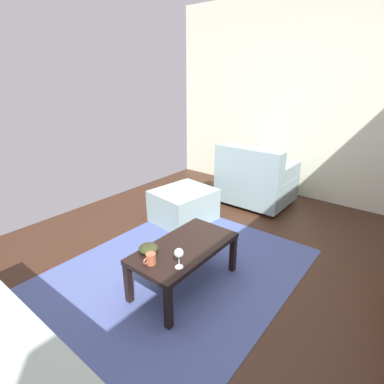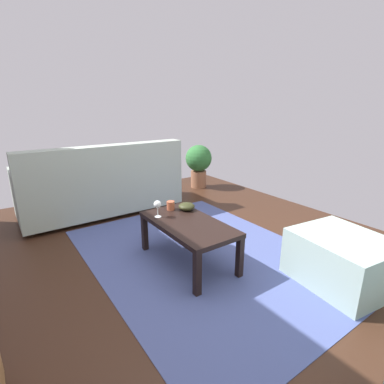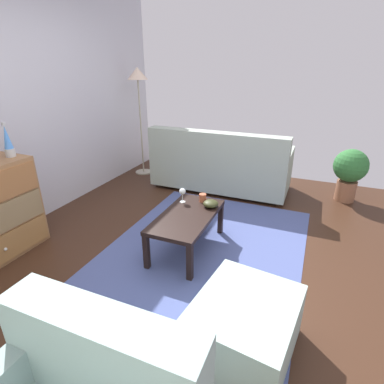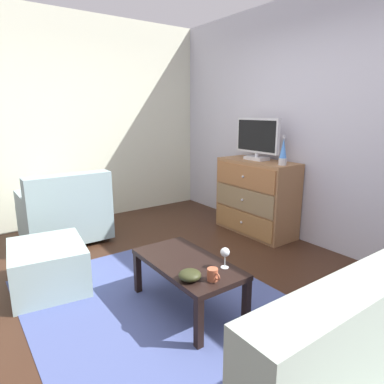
{
  "view_description": "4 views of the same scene",
  "coord_description": "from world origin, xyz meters",
  "px_view_note": "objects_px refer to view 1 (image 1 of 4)",
  "views": [
    {
      "loc": [
        1.81,
        1.35,
        1.7
      ],
      "look_at": [
        -0.12,
        -0.19,
        0.73
      ],
      "focal_mm": 27.75,
      "sensor_mm": 36.0,
      "label": 1
    },
    {
      "loc": [
        -1.76,
        1.3,
        1.39
      ],
      "look_at": [
        -0.13,
        0.16,
        0.78
      ],
      "focal_mm": 27.33,
      "sensor_mm": 36.0,
      "label": 2
    },
    {
      "loc": [
        -2.23,
        -1.09,
        1.76
      ],
      "look_at": [
        0.03,
        -0.15,
        0.72
      ],
      "focal_mm": 28.41,
      "sensor_mm": 36.0,
      "label": 3
    },
    {
      "loc": [
        2.17,
        -1.4,
        1.52
      ],
      "look_at": [
        -0.02,
        0.17,
        0.87
      ],
      "focal_mm": 31.58,
      "sensor_mm": 36.0,
      "label": 4
    }
  ],
  "objects_px": {
    "wine_glass": "(179,254)",
    "mug": "(151,259)",
    "coffee_table": "(184,251)",
    "bowl_decorative": "(149,249)",
    "armchair": "(255,181)",
    "ottoman": "(184,205)"
  },
  "relations": [
    {
      "from": "coffee_table",
      "to": "wine_glass",
      "type": "distance_m",
      "value": 0.34
    },
    {
      "from": "wine_glass",
      "to": "mug",
      "type": "xyz_separation_m",
      "value": [
        0.1,
        -0.19,
        -0.07
      ]
    },
    {
      "from": "coffee_table",
      "to": "armchair",
      "type": "height_order",
      "value": "armchair"
    },
    {
      "from": "coffee_table",
      "to": "armchair",
      "type": "bearing_deg",
      "value": -169.31
    },
    {
      "from": "wine_glass",
      "to": "mug",
      "type": "bearing_deg",
      "value": -62.94
    },
    {
      "from": "mug",
      "to": "bowl_decorative",
      "type": "relative_size",
      "value": 0.72
    },
    {
      "from": "armchair",
      "to": "ottoman",
      "type": "relative_size",
      "value": 1.31
    },
    {
      "from": "armchair",
      "to": "ottoman",
      "type": "bearing_deg",
      "value": -23.6
    },
    {
      "from": "wine_glass",
      "to": "bowl_decorative",
      "type": "xyz_separation_m",
      "value": [
        0.0,
        -0.32,
        -0.08
      ]
    },
    {
      "from": "bowl_decorative",
      "to": "ottoman",
      "type": "distance_m",
      "value": 1.4
    },
    {
      "from": "coffee_table",
      "to": "wine_glass",
      "type": "height_order",
      "value": "wine_glass"
    },
    {
      "from": "bowl_decorative",
      "to": "ottoman",
      "type": "height_order",
      "value": "bowl_decorative"
    },
    {
      "from": "mug",
      "to": "ottoman",
      "type": "xyz_separation_m",
      "value": [
        -1.31,
        -0.78,
        -0.23
      ]
    },
    {
      "from": "wine_glass",
      "to": "mug",
      "type": "height_order",
      "value": "wine_glass"
    },
    {
      "from": "bowl_decorative",
      "to": "armchair",
      "type": "height_order",
      "value": "armchair"
    },
    {
      "from": "bowl_decorative",
      "to": "wine_glass",
      "type": "bearing_deg",
      "value": 90.45
    },
    {
      "from": "coffee_table",
      "to": "mug",
      "type": "xyz_separation_m",
      "value": [
        0.35,
        -0.03,
        0.09
      ]
    },
    {
      "from": "wine_glass",
      "to": "mug",
      "type": "relative_size",
      "value": 1.38
    },
    {
      "from": "wine_glass",
      "to": "coffee_table",
      "type": "bearing_deg",
      "value": -147.51
    },
    {
      "from": "armchair",
      "to": "wine_glass",
      "type": "bearing_deg",
      "value": 13.47
    },
    {
      "from": "wine_glass",
      "to": "armchair",
      "type": "height_order",
      "value": "armchair"
    },
    {
      "from": "bowl_decorative",
      "to": "armchair",
      "type": "bearing_deg",
      "value": -174.46
    }
  ]
}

